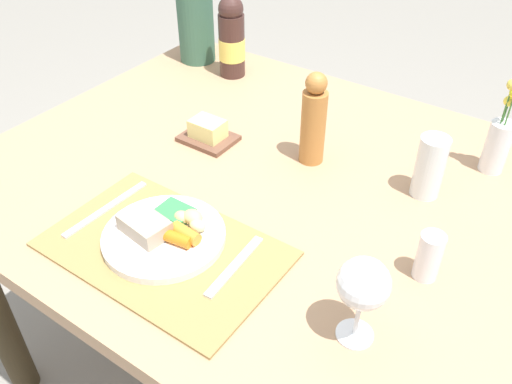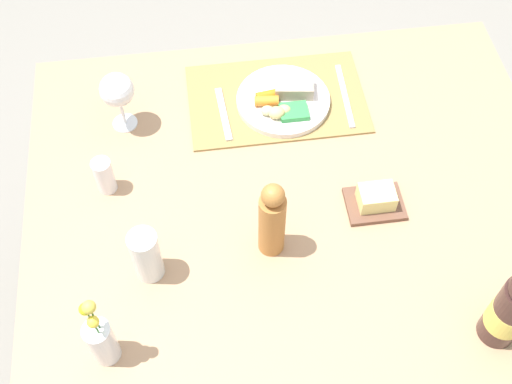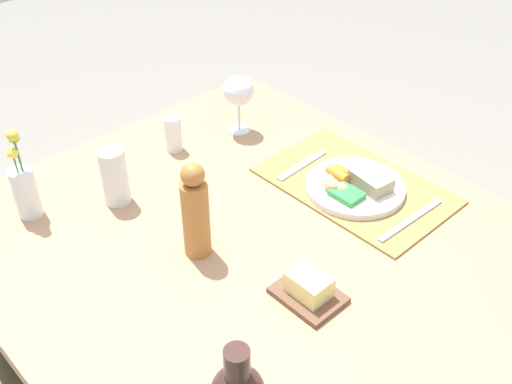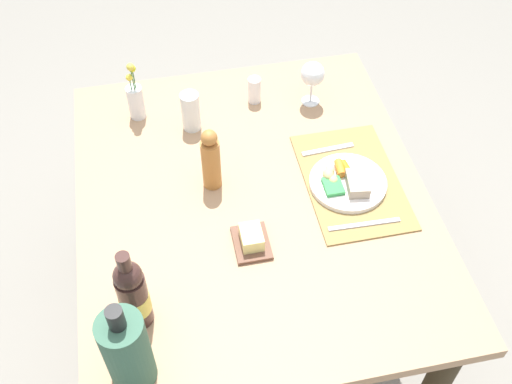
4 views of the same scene
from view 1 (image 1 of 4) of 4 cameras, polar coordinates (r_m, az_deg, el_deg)
The scene contains 14 objects.
ground_plane at distance 1.78m, azimuth 0.08°, elevation -17.90°, with size 8.00×8.00×0.00m, color gray.
dining_table at distance 1.30m, azimuth 0.10°, elevation -1.84°, with size 1.24×1.05×0.75m.
placemat at distance 1.05m, azimuth -9.85°, elevation -5.84°, with size 0.45×0.28×0.01m, color olive.
dinner_plate at distance 1.05m, azimuth -9.68°, elevation -4.26°, with size 0.24×0.24×0.05m.
fork at distance 1.15m, azimuth -15.54°, elevation -1.69°, with size 0.01×0.21×0.01m, color silver.
knife at distance 0.99m, azimuth -2.26°, elevation -7.80°, with size 0.02×0.17×0.01m, color silver.
butter_dish at distance 1.33m, azimuth -5.10°, elevation 6.25°, with size 0.13×0.10×0.06m.
wine_glass at distance 0.83m, azimuth 11.26°, elevation -9.64°, with size 0.08×0.08×0.16m.
pepper_mill at distance 1.22m, azimuth 6.10°, elevation 7.52°, with size 0.06×0.06×0.22m.
wine_bottle at distance 1.61m, azimuth -2.59°, elevation 16.05°, with size 0.08×0.08×0.28m.
salt_shaker at distance 1.00m, azimuth 17.79°, elevation -6.49°, with size 0.04×0.04×0.10m, color white.
water_tumbler at distance 1.18m, azimuth 17.79°, elevation 2.19°, with size 0.06×0.06×0.14m.
cooler_bottle at distance 1.71m, azimuth -6.40°, elevation 17.61°, with size 0.11×0.11×0.30m.
flower_vase at distance 1.31m, azimuth 24.22°, elevation 4.87°, with size 0.05×0.05×0.22m.
Camera 1 is at (0.57, -0.82, 1.47)m, focal length 37.86 mm.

